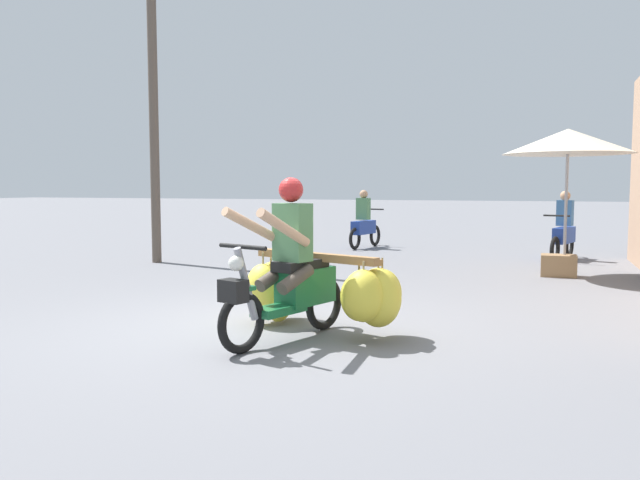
{
  "coord_description": "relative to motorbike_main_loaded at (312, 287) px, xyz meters",
  "views": [
    {
      "loc": [
        2.78,
        -5.97,
        1.5
      ],
      "look_at": [
        0.48,
        0.61,
        0.9
      ],
      "focal_mm": 35.47,
      "sensor_mm": 36.0,
      "label": 1
    }
  ],
  "objects": [
    {
      "name": "ground_plane",
      "position": [
        -0.61,
        -0.0,
        -0.48
      ],
      "size": [
        120.0,
        120.0,
        0.0
      ],
      "primitive_type": "plane",
      "color": "slate"
    },
    {
      "name": "motorbike_main_loaded",
      "position": [
        0.0,
        0.0,
        0.0
      ],
      "size": [
        1.9,
        1.98,
        1.58
      ],
      "color": "black",
      "rests_on": "ground"
    },
    {
      "name": "motorbike_distant_ahead_left",
      "position": [
        2.64,
        7.7,
        0.09
      ],
      "size": [
        0.65,
        1.58,
        1.4
      ],
      "color": "black",
      "rests_on": "ground"
    },
    {
      "name": "motorbike_distant_ahead_right",
      "position": [
        -1.83,
        8.75,
        0.09
      ],
      "size": [
        0.57,
        1.6,
        1.4
      ],
      "color": "black",
      "rests_on": "ground"
    },
    {
      "name": "market_umbrella_near_shop",
      "position": [
        2.58,
        5.22,
        1.74
      ],
      "size": [
        2.09,
        2.09,
        2.43
      ],
      "color": "#99999E",
      "rests_on": "ground"
    },
    {
      "name": "produce_crate",
      "position": [
        2.49,
        5.15,
        -0.3
      ],
      "size": [
        0.56,
        0.4,
        0.36
      ],
      "primitive_type": "cube",
      "color": "olive",
      "rests_on": "ground"
    },
    {
      "name": "utility_pole",
      "position": [
        -4.92,
        4.62,
        2.97
      ],
      "size": [
        0.18,
        0.18,
        6.9
      ],
      "primitive_type": "cylinder",
      "color": "brown",
      "rests_on": "ground"
    }
  ]
}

